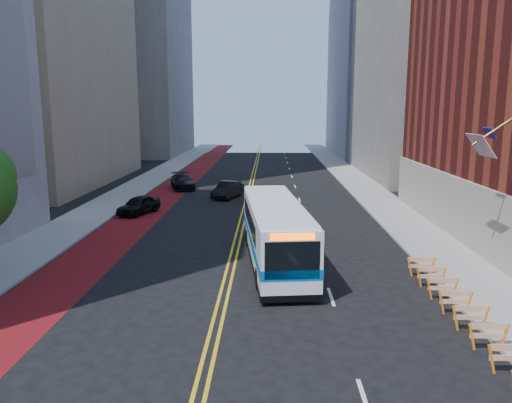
{
  "coord_description": "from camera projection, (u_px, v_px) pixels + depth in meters",
  "views": [
    {
      "loc": [
        2.02,
        -15.16,
        8.26
      ],
      "look_at": [
        1.39,
        8.0,
        3.94
      ],
      "focal_mm": 35.0,
      "sensor_mm": 36.0,
      "label": 1
    }
  ],
  "objects": [
    {
      "name": "ground",
      "position": [
        207.0,
        363.0,
        16.47
      ],
      "size": [
        160.0,
        160.0,
        0.0
      ],
      "primitive_type": "plane",
      "color": "black",
      "rests_on": "ground"
    },
    {
      "name": "sidewalk_left",
      "position": [
        118.0,
        198.0,
        46.26
      ],
      "size": [
        4.0,
        140.0,
        0.15
      ],
      "primitive_type": "cube",
      "color": "gray",
      "rests_on": "ground"
    },
    {
      "name": "sidewalk_right",
      "position": [
        378.0,
        200.0,
        45.61
      ],
      "size": [
        4.0,
        140.0,
        0.15
      ],
      "primitive_type": "cube",
      "color": "gray",
      "rests_on": "ground"
    },
    {
      "name": "bus_lane_paint",
      "position": [
        160.0,
        199.0,
        46.16
      ],
      "size": [
        3.6,
        140.0,
        0.01
      ],
      "primitive_type": "cube",
      "color": "#5F0D11",
      "rests_on": "ground"
    },
    {
      "name": "center_line_inner",
      "position": [
        245.0,
        200.0,
        45.95
      ],
      "size": [
        0.14,
        140.0,
        0.01
      ],
      "primitive_type": "cube",
      "color": "gold",
      "rests_on": "ground"
    },
    {
      "name": "center_line_outer",
      "position": [
        249.0,
        200.0,
        45.94
      ],
      "size": [
        0.14,
        140.0,
        0.01
      ],
      "primitive_type": "cube",
      "color": "gold",
      "rests_on": "ground"
    },
    {
      "name": "lane_dashes",
      "position": [
        295.0,
        186.0,
        53.68
      ],
      "size": [
        0.14,
        98.2,
        0.01
      ],
      "color": "silver",
      "rests_on": "ground"
    },
    {
      "name": "midrise_right_near",
      "position": [
        446.0,
        8.0,
        59.35
      ],
      "size": [
        18.0,
        26.0,
        40.0
      ],
      "primitive_type": "cube",
      "color": "slate",
      "rests_on": "ground"
    },
    {
      "name": "construction_barriers",
      "position": [
        463.0,
        306.0,
        19.45
      ],
      "size": [
        1.42,
        10.91,
        1.0
      ],
      "color": "orange",
      "rests_on": "ground"
    },
    {
      "name": "transit_bus",
      "position": [
        275.0,
        231.0,
        26.91
      ],
      "size": [
        3.96,
        12.48,
        3.37
      ],
      "rotation": [
        0.0,
        0.0,
        0.11
      ],
      "color": "white",
      "rests_on": "ground"
    },
    {
      "name": "car_a",
      "position": [
        139.0,
        205.0,
        39.65
      ],
      "size": [
        3.11,
        4.58,
        1.45
      ],
      "primitive_type": "imported",
      "rotation": [
        0.0,
        0.0,
        -0.36
      ],
      "color": "black",
      "rests_on": "ground"
    },
    {
      "name": "car_b",
      "position": [
        228.0,
        190.0,
        46.9
      ],
      "size": [
        2.93,
        4.86,
        1.51
      ],
      "primitive_type": "imported",
      "rotation": [
        0.0,
        0.0,
        -0.31
      ],
      "color": "black",
      "rests_on": "ground"
    },
    {
      "name": "car_c",
      "position": [
        182.0,
        181.0,
        52.18
      ],
      "size": [
        3.51,
        5.59,
        1.51
      ],
      "primitive_type": "imported",
      "rotation": [
        0.0,
        0.0,
        0.29
      ],
      "color": "black",
      "rests_on": "ground"
    }
  ]
}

